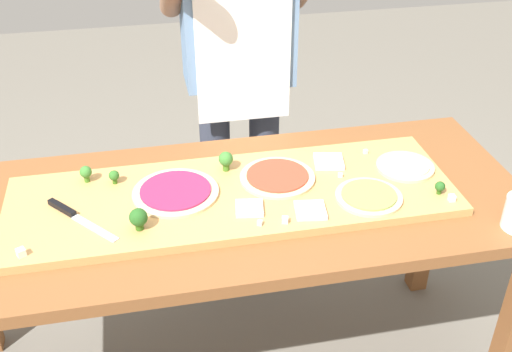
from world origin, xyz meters
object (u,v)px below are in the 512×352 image
object	(u,v)px
pizza_whole_tomato_red	(277,177)
cheese_crumble_e	(21,252)
broccoli_floret_front_right	(114,176)
pizza_slice_far_left	(329,161)
pizza_slice_center	(249,208)
cheese_crumble_a	(452,198)
cheese_crumble_c	(285,220)
cheese_crumble_f	(340,175)
pizza_slice_near_right	(310,210)
broccoli_floret_front_left	(138,218)
prep_table	(224,227)
broccoli_floret_back_left	(86,173)
chefs_knife	(73,214)
pizza_whole_pesto_green	(369,196)
broccoli_floret_front_mid	(440,187)
pizza_whole_beet_magenta	(176,192)
pizza_whole_cheese_artichoke	(405,166)
broccoli_floret_back_right	(226,160)
cook_center	(239,57)
cheese_crumble_b	(260,223)
cheese_crumble_d	(366,152)

from	to	relation	value
pizza_whole_tomato_red	cheese_crumble_e	xyz separation A→B (m)	(-0.74, -0.23, 0.00)
broccoli_floret_front_right	pizza_slice_far_left	bearing A→B (deg)	-1.31
pizza_whole_tomato_red	pizza_slice_center	distance (m)	0.19
pizza_slice_center	cheese_crumble_a	world-z (taller)	cheese_crumble_a
cheese_crumble_c	cheese_crumble_f	distance (m)	0.30
pizza_slice_near_right	broccoli_floret_front_left	world-z (taller)	broccoli_floret_front_left
prep_table	broccoli_floret_front_left	world-z (taller)	broccoli_floret_front_left
broccoli_floret_back_left	pizza_slice_near_right	bearing A→B (deg)	-24.76
prep_table	chefs_knife	size ratio (longest dim) A/B	8.06
cheese_crumble_f	pizza_slice_center	bearing A→B (deg)	-159.38
prep_table	broccoli_floret_front_right	xyz separation A→B (m)	(-0.32, 0.12, 0.15)
pizza_whole_pesto_green	broccoli_floret_front_mid	distance (m)	0.22
cheese_crumble_c	broccoli_floret_front_left	bearing A→B (deg)	172.80
pizza_slice_center	broccoli_floret_front_right	xyz separation A→B (m)	(-0.38, 0.22, 0.02)
pizza_slice_far_left	chefs_knife	bearing A→B (deg)	-170.53
broccoli_floret_front_mid	cheese_crumble_e	bearing A→B (deg)	-177.54
pizza_whole_beet_magenta	broccoli_floret_back_left	size ratio (longest dim) A/B	4.81
pizza_whole_cheese_artichoke	cheese_crumble_e	world-z (taller)	cheese_crumble_e
broccoli_floret_back_right	chefs_knife	bearing A→B (deg)	-161.51
broccoli_floret_front_mid	broccoli_floret_back_left	distance (m)	1.07
chefs_knife	pizza_whole_tomato_red	xyz separation A→B (m)	(0.62, 0.07, 0.00)
pizza_whole_tomato_red	cook_center	world-z (taller)	cook_center
broccoli_floret_front_mid	broccoli_floret_back_left	bearing A→B (deg)	164.99
pizza_whole_pesto_green	cheese_crumble_f	xyz separation A→B (m)	(-0.05, 0.13, -0.00)
broccoli_floret_front_mid	cheese_crumble_b	distance (m)	0.56
cheese_crumble_a	cheese_crumble_c	distance (m)	0.51
pizza_whole_tomato_red	broccoli_floret_front_mid	size ratio (longest dim) A/B	5.67
pizza_slice_far_left	broccoli_floret_front_left	distance (m)	0.66
broccoli_floret_front_left	cheese_crumble_f	xyz separation A→B (m)	(0.63, 0.15, -0.03)
pizza_slice_near_right	broccoli_floret_front_mid	size ratio (longest dim) A/B	2.10
cheese_crumble_b	cheese_crumble_d	size ratio (longest dim) A/B	1.06
pizza_whole_tomato_red	broccoli_floret_back_right	world-z (taller)	broccoli_floret_back_right
cheese_crumble_a	cook_center	size ratio (longest dim) A/B	0.01
pizza_slice_center	pizza_whole_cheese_artichoke	bearing A→B (deg)	13.32
cheese_crumble_d	cheese_crumble_f	size ratio (longest dim) A/B	1.00
pizza_slice_center	cook_center	distance (m)	0.73
broccoli_floret_front_mid	pizza_whole_beet_magenta	bearing A→B (deg)	168.63
pizza_whole_beet_magenta	pizza_slice_far_left	bearing A→B (deg)	8.95
pizza_whole_beet_magenta	cheese_crumble_a	bearing A→B (deg)	-13.98
pizza_whole_pesto_green	cheese_crumble_e	bearing A→B (deg)	-175.94
pizza_slice_near_right	pizza_whole_beet_magenta	bearing A→B (deg)	155.42
cheese_crumble_b	pizza_slice_near_right	bearing A→B (deg)	11.24
pizza_whole_pesto_green	cook_center	size ratio (longest dim) A/B	0.12
pizza_whole_tomato_red	pizza_slice_center	size ratio (longest dim) A/B	2.97
cheese_crumble_e	cheese_crumble_f	size ratio (longest dim) A/B	1.67
broccoli_floret_front_right	cook_center	xyz separation A→B (m)	(0.48, 0.48, 0.16)
pizza_whole_cheese_artichoke	cheese_crumble_f	size ratio (longest dim) A/B	14.38
cheese_crumble_b	cheese_crumble_d	distance (m)	0.53
broccoli_floret_back_right	cheese_crumble_d	world-z (taller)	broccoli_floret_back_right
pizza_whole_beet_magenta	broccoli_floret_back_right	size ratio (longest dim) A/B	3.97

